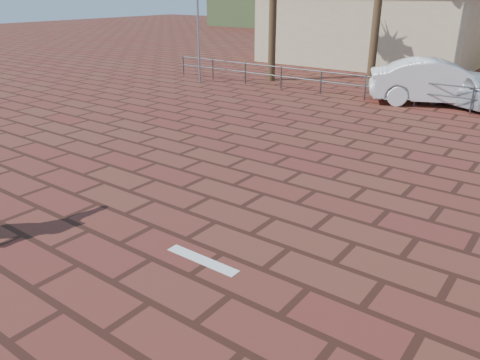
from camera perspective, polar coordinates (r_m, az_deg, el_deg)
name	(u,v)px	position (r m, az deg, el deg)	size (l,w,h in m)	color
ground	(216,222)	(9.07, -3.00, -5.12)	(120.00, 120.00, 0.00)	brown
paint_stripe	(202,260)	(7.88, -4.62, -9.69)	(1.40, 0.22, 0.01)	white
guardrail	(416,89)	(19.23, 20.67, 10.34)	(24.06, 0.06, 1.00)	#47494F
building_west	(371,24)	(30.38, 15.68, 17.84)	(12.60, 7.60, 4.50)	beige
car_silver	(473,90)	(19.79, 26.57, 9.79)	(1.64, 4.08, 1.39)	silver
car_white	(439,82)	(20.02, 23.06, 10.92)	(1.80, 5.15, 1.70)	white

